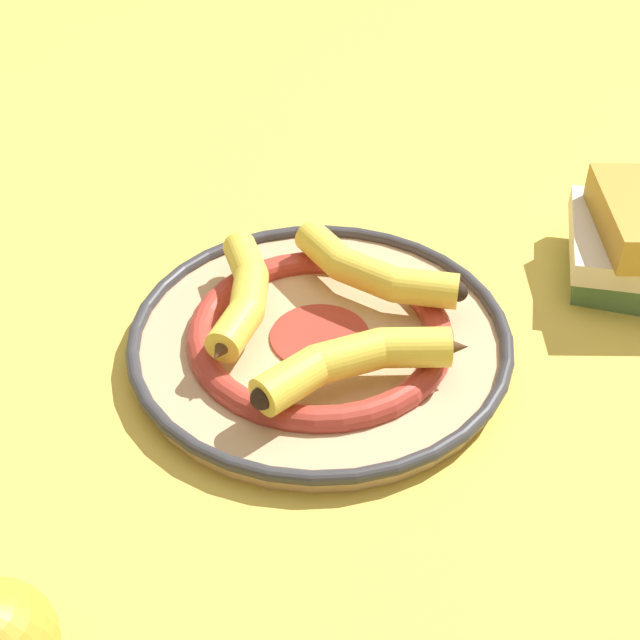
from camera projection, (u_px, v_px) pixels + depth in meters
ground_plane at (356, 341)px, 0.81m from camera, size 2.80×2.80×0.00m
decorative_bowl at (320, 338)px, 0.79m from camera, size 0.34×0.34×0.03m
banana_a at (369, 269)px, 0.81m from camera, size 0.16×0.12×0.03m
banana_b at (356, 360)px, 0.72m from camera, size 0.18×0.09×0.03m
banana_c at (243, 296)px, 0.78m from camera, size 0.05×0.17×0.03m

